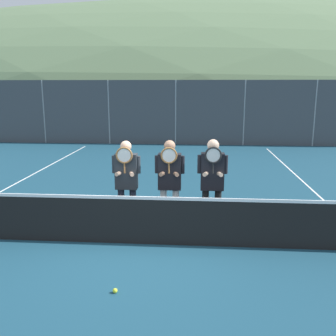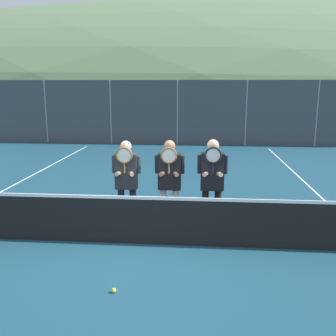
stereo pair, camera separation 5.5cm
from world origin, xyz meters
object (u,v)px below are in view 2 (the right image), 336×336
at_px(car_far_left, 74,121).
at_px(car_left_of_center, 166,122).
at_px(tennis_ball_on_court, 114,290).
at_px(car_center, 259,122).
at_px(player_leftmost, 126,178).
at_px(player_center_right, 212,179).
at_px(player_center_left, 170,179).

xyz_separation_m(car_far_left, car_left_of_center, (5.28, 0.05, -0.01)).
height_order(car_far_left, tennis_ball_on_court, car_far_left).
height_order(car_left_of_center, car_center, car_center).
relative_size(player_leftmost, player_center_right, 0.97).
relative_size(player_leftmost, tennis_ball_on_court, 26.62).
bearing_deg(player_center_left, player_leftmost, 179.75).
distance_m(player_leftmost, tennis_ball_on_court, 2.54).
xyz_separation_m(player_leftmost, player_center_right, (1.66, -0.03, 0.03)).
distance_m(player_center_right, tennis_ball_on_court, 2.88).
height_order(car_far_left, car_center, car_center).
bearing_deg(tennis_ball_on_court, player_center_right, 58.21).
bearing_deg(player_center_left, car_left_of_center, 95.37).
distance_m(player_leftmost, car_center, 14.37).
bearing_deg(car_far_left, player_leftmost, -67.54).
distance_m(player_leftmost, car_far_left, 15.05).
distance_m(player_center_right, car_center, 13.96).
bearing_deg(car_left_of_center, player_center_left, -84.63).
distance_m(player_center_left, car_center, 14.13).
height_order(player_center_right, car_left_of_center, player_center_right).
bearing_deg(car_center, player_center_left, -105.41).
height_order(player_center_right, car_center, player_center_right).
xyz_separation_m(player_center_left, player_center_right, (0.81, -0.03, 0.02)).
xyz_separation_m(car_left_of_center, tennis_ball_on_court, (0.72, -16.27, -0.84)).
relative_size(player_center_right, car_left_of_center, 0.39).
distance_m(car_far_left, car_center, 10.35).
height_order(player_center_right, car_far_left, player_center_right).
bearing_deg(car_left_of_center, car_far_left, -179.41).
bearing_deg(tennis_ball_on_court, car_left_of_center, 92.53).
bearing_deg(player_leftmost, player_center_right, -1.06).
xyz_separation_m(player_center_left, car_far_left, (-6.59, 13.91, -0.20)).
bearing_deg(tennis_ball_on_court, car_center, 74.72).
bearing_deg(car_center, car_far_left, 178.38).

